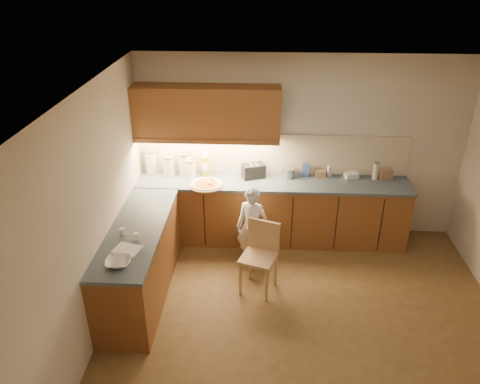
{
  "coord_description": "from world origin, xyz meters",
  "views": [
    {
      "loc": [
        -0.53,
        -4.11,
        3.73
      ],
      "look_at": [
        -0.8,
        1.2,
        1.0
      ],
      "focal_mm": 35.0,
      "sensor_mm": 36.0,
      "label": 1
    }
  ],
  "objects": [
    {
      "name": "room",
      "position": [
        0.0,
        0.0,
        1.68
      ],
      "size": [
        4.54,
        4.5,
        2.62
      ],
      "color": "brown",
      "rests_on": "ground"
    },
    {
      "name": "dough_cloth",
      "position": [
        -1.93,
        -0.06,
        0.93
      ],
      "size": [
        0.32,
        0.28,
        0.02
      ],
      "primitive_type": "cube",
      "rotation": [
        0.0,
        0.0,
        -0.28
      ],
      "color": "white",
      "rests_on": "l_counter"
    },
    {
      "name": "spice_jar_b",
      "position": [
        -1.88,
        0.15,
        0.96
      ],
      "size": [
        0.07,
        0.07,
        0.08
      ],
      "primitive_type": "cylinder",
      "rotation": [
        0.0,
        0.0,
        -0.2
      ],
      "color": "white",
      "rests_on": "l_counter"
    },
    {
      "name": "backsplash",
      "position": [
        -0.38,
        1.99,
        1.21
      ],
      "size": [
        3.75,
        0.02,
        0.58
      ],
      "primitive_type": "cube",
      "color": "beige",
      "rests_on": "l_counter"
    },
    {
      "name": "child",
      "position": [
        -0.64,
        1.03,
        0.57
      ],
      "size": [
        0.48,
        0.4,
        1.13
      ],
      "primitive_type": "imported",
      "rotation": [
        0.0,
        0.0,
        -0.36
      ],
      "color": "white",
      "rests_on": "ground"
    },
    {
      "name": "wooden_chair",
      "position": [
        -0.52,
        0.59,
        0.51
      ],
      "size": [
        0.51,
        0.51,
        0.89
      ],
      "rotation": [
        0.0,
        0.0,
        -0.33
      ],
      "color": "tan",
      "rests_on": "ground"
    },
    {
      "name": "white_bottle",
      "position": [
        0.42,
        1.9,
        1.0
      ],
      "size": [
        0.07,
        0.07,
        0.16
      ],
      "primitive_type": "cube",
      "rotation": [
        0.0,
        0.0,
        0.4
      ],
      "color": "white",
      "rests_on": "l_counter"
    },
    {
      "name": "canister_d",
      "position": [
        -1.52,
        1.82,
        1.04
      ],
      "size": [
        0.15,
        0.15,
        0.24
      ],
      "rotation": [
        0.0,
        0.0,
        0.04
      ],
      "color": "white",
      "rests_on": "l_counter"
    },
    {
      "name": "tall_jar",
      "position": [
        1.05,
        1.85,
        1.05
      ],
      "size": [
        0.08,
        0.08,
        0.25
      ],
      "rotation": [
        0.0,
        0.0,
        0.15
      ],
      "color": "silver",
      "rests_on": "l_counter"
    },
    {
      "name": "l_counter",
      "position": [
        -0.92,
        1.25,
        0.46
      ],
      "size": [
        3.77,
        2.62,
        0.92
      ],
      "color": "brown",
      "rests_on": "ground"
    },
    {
      "name": "oil_jug",
      "position": [
        -1.31,
        1.85,
        1.08
      ],
      "size": [
        0.13,
        0.1,
        0.34
      ],
      "rotation": [
        0.0,
        0.0,
        0.2
      ],
      "color": "gold",
      "rests_on": "l_counter"
    },
    {
      "name": "pizza_on_board",
      "position": [
        -1.27,
        1.52,
        0.94
      ],
      "size": [
        0.45,
        0.45,
        0.18
      ],
      "rotation": [
        0.0,
        0.0,
        0.34
      ],
      "color": "tan",
      "rests_on": "l_counter"
    },
    {
      "name": "steel_pot",
      "position": [
        -0.16,
        1.85,
        0.99
      ],
      "size": [
        0.19,
        0.19,
        0.14
      ],
      "color": "#ACACB1",
      "rests_on": "l_counter"
    },
    {
      "name": "card_box_a",
      "position": [
        0.29,
        1.89,
        0.97
      ],
      "size": [
        0.14,
        0.1,
        0.1
      ],
      "primitive_type": "cube",
      "rotation": [
        0.0,
        0.0,
        -0.02
      ],
      "color": "#A27F57",
      "rests_on": "l_counter"
    },
    {
      "name": "card_box_b",
      "position": [
        1.19,
        1.88,
        0.99
      ],
      "size": [
        0.2,
        0.17,
        0.14
      ],
      "primitive_type": "cube",
      "rotation": [
        0.0,
        0.0,
        0.19
      ],
      "color": "#A9795B",
      "rests_on": "l_counter"
    },
    {
      "name": "blue_box",
      "position": [
        0.09,
        1.9,
        1.01
      ],
      "size": [
        0.1,
        0.08,
        0.19
      ],
      "primitive_type": "cube",
      "rotation": [
        0.0,
        0.0,
        -0.19
      ],
      "color": "#334F99",
      "rests_on": "l_counter"
    },
    {
      "name": "mixing_bowl",
      "position": [
        -1.95,
        -0.31,
        0.95
      ],
      "size": [
        0.27,
        0.27,
        0.06
      ],
      "primitive_type": "imported",
      "rotation": [
        0.0,
        0.0,
        0.07
      ],
      "color": "white",
      "rests_on": "l_counter"
    },
    {
      "name": "canister_b",
      "position": [
        -1.84,
        1.82,
        1.07
      ],
      "size": [
        0.17,
        0.17,
        0.29
      ],
      "rotation": [
        0.0,
        0.0,
        -0.08
      ],
      "color": "silver",
      "rests_on": "l_counter"
    },
    {
      "name": "flat_pack",
      "position": [
        0.72,
        1.88,
        0.96
      ],
      "size": [
        0.21,
        0.17,
        0.07
      ],
      "primitive_type": "cube",
      "rotation": [
        0.0,
        0.0,
        0.25
      ],
      "color": "white",
      "rests_on": "l_counter"
    },
    {
      "name": "upper_cabinets",
      "position": [
        -1.27,
        1.82,
        1.85
      ],
      "size": [
        1.95,
        0.36,
        0.73
      ],
      "color": "brown",
      "rests_on": "ground"
    },
    {
      "name": "spice_jar_a",
      "position": [
        -2.07,
        0.24,
        0.96
      ],
      "size": [
        0.07,
        0.07,
        0.08
      ],
      "primitive_type": "cylinder",
      "rotation": [
        0.0,
        0.0,
        0.2
      ],
      "color": "silver",
      "rests_on": "l_counter"
    },
    {
      "name": "canister_c",
      "position": [
        -1.61,
        1.85,
        1.09
      ],
      "size": [
        0.18,
        0.18,
        0.33
      ],
      "rotation": [
        0.0,
        0.0,
        -0.01
      ],
      "color": "silver",
      "rests_on": "l_counter"
    },
    {
      "name": "toaster",
      "position": [
        -0.64,
        1.82,
        1.02
      ],
      "size": [
        0.35,
        0.27,
        0.2
      ],
      "rotation": [
        0.0,
        0.0,
        0.35
      ],
      "color": "black",
      "rests_on": "l_counter"
    },
    {
      "name": "canister_a",
      "position": [
        -2.1,
        1.89,
        1.1
      ],
      "size": [
        0.17,
        0.17,
        0.35
      ],
      "rotation": [
        0.0,
        0.0,
        -0.37
      ],
      "color": "beige",
      "rests_on": "l_counter"
    }
  ]
}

